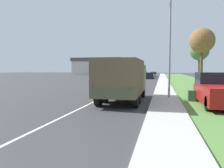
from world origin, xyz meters
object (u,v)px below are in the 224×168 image
object	(u,v)px
car_second_ahead	(128,77)
car_fourth_ahead	(154,75)
car_third_ahead	(150,76)
car_nearest_ahead	(114,81)
car_farthest_ahead	(144,73)
pickup_truck	(217,90)
lamp_post	(167,32)
military_truck	(123,78)

from	to	relation	value
car_second_ahead	car_fourth_ahead	distance (m)	19.17
car_third_ahead	car_second_ahead	bearing A→B (deg)	-116.02
car_nearest_ahead	car_second_ahead	world-z (taller)	car_second_ahead
car_fourth_ahead	car_farthest_ahead	world-z (taller)	car_farthest_ahead
car_nearest_ahead	pickup_truck	world-z (taller)	pickup_truck
car_third_ahead	lamp_post	bearing A→B (deg)	-84.89
car_farthest_ahead	pickup_truck	distance (m)	62.82
car_third_ahead	pickup_truck	size ratio (longest dim) A/B	0.76
car_third_ahead	car_nearest_ahead	bearing A→B (deg)	-98.46
lamp_post	car_second_ahead	bearing A→B (deg)	104.44
car_nearest_ahead	car_fourth_ahead	size ratio (longest dim) A/B	1.01
car_nearest_ahead	lamp_post	bearing A→B (deg)	-60.74
car_nearest_ahead	car_third_ahead	distance (m)	21.85
car_nearest_ahead	car_second_ahead	distance (m)	14.28
car_fourth_ahead	car_farthest_ahead	xyz separation A→B (m)	(-3.85, 16.05, 0.10)
car_fourth_ahead	lamp_post	xyz separation A→B (m)	(2.48, -43.95, 4.01)
car_fourth_ahead	car_nearest_ahead	bearing A→B (deg)	-96.30
military_truck	lamp_post	world-z (taller)	lamp_post
pickup_truck	lamp_post	size ratio (longest dim) A/B	0.70
military_truck	car_nearest_ahead	distance (m)	13.25
lamp_post	car_nearest_ahead	bearing A→B (deg)	119.26
car_nearest_ahead	pickup_truck	size ratio (longest dim) A/B	0.83
car_second_ahead	military_truck	bearing A→B (deg)	-82.13
car_third_ahead	military_truck	bearing A→B (deg)	-89.73
car_second_ahead	car_third_ahead	bearing A→B (deg)	63.98
car_fourth_ahead	lamp_post	size ratio (longest dim) A/B	0.58
car_nearest_ahead	car_second_ahead	size ratio (longest dim) A/B	0.99
military_truck	car_fourth_ahead	size ratio (longest dim) A/B	1.55
car_third_ahead	lamp_post	size ratio (longest dim) A/B	0.53
car_nearest_ahead	car_fourth_ahead	distance (m)	33.22
car_nearest_ahead	pickup_truck	distance (m)	15.85
car_second_ahead	car_farthest_ahead	world-z (taller)	car_farthest_ahead
military_truck	car_second_ahead	world-z (taller)	military_truck
car_third_ahead	lamp_post	xyz separation A→B (m)	(2.91, -32.54, 4.01)
car_farthest_ahead	lamp_post	size ratio (longest dim) A/B	0.58
car_second_ahead	car_fourth_ahead	bearing A→B (deg)	77.92
pickup_truck	car_second_ahead	bearing A→B (deg)	108.81
military_truck	car_nearest_ahead	size ratio (longest dim) A/B	1.54
car_nearest_ahead	lamp_post	size ratio (longest dim) A/B	0.58
car_fourth_ahead	car_second_ahead	bearing A→B (deg)	-102.08
pickup_truck	car_fourth_ahead	bearing A→B (deg)	96.57
military_truck	pickup_truck	xyz separation A→B (m)	(5.58, -0.29, -0.64)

